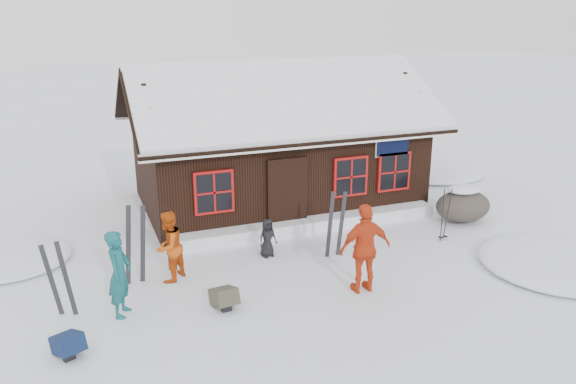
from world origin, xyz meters
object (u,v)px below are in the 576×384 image
object	(u,v)px
skier_orange_right	(365,249)
backpack_olive	(224,300)
skier_teal	(119,274)
backpack_blue	(68,347)
skier_crouched	(267,238)
skier_orange_left	(169,247)
boulder	(463,205)
ski_pair_left	(136,246)
ski_poles	(445,215)

from	to	relation	value
skier_orange_right	backpack_olive	distance (m)	3.12
skier_teal	backpack_blue	bearing A→B (deg)	160.10
skier_teal	skier_crouched	bearing A→B (deg)	-43.55
skier_orange_left	boulder	size ratio (longest dim) A/B	0.99
skier_teal	backpack_blue	xyz separation A→B (m)	(-1.02, -1.11, -0.73)
skier_orange_right	boulder	size ratio (longest dim) A/B	1.20
backpack_olive	skier_teal	bearing A→B (deg)	159.33
ski_pair_left	backpack_blue	distance (m)	2.92
backpack_blue	skier_teal	bearing A→B (deg)	24.21
skier_orange_left	backpack_olive	world-z (taller)	skier_orange_left
skier_orange_left	skier_orange_right	size ratio (longest dim) A/B	0.82
ski_poles	backpack_blue	world-z (taller)	ski_poles
skier_orange_left	backpack_olive	xyz separation A→B (m)	(0.79, -1.63, -0.64)
skier_orange_right	ski_pair_left	bearing A→B (deg)	-23.60
backpack_olive	ski_poles	bearing A→B (deg)	5.26
skier_orange_left	boulder	bearing A→B (deg)	140.40
skier_orange_left	ski_poles	bearing A→B (deg)	133.46
skier_crouched	backpack_blue	size ratio (longest dim) A/B	1.67
skier_teal	backpack_olive	bearing A→B (deg)	-81.02
skier_orange_left	ski_poles	xyz separation A→B (m)	(7.10, -0.27, -0.13)
skier_orange_left	skier_crouched	bearing A→B (deg)	145.53
ski_poles	backpack_olive	size ratio (longest dim) A/B	2.40
skier_crouched	backpack_olive	xyz separation A→B (m)	(-1.66, -2.06, -0.32)
skier_orange_right	ski_poles	bearing A→B (deg)	-150.04
ski_pair_left	backpack_olive	bearing A→B (deg)	-39.62
backpack_blue	skier_orange_left	bearing A→B (deg)	23.04
skier_orange_left	boulder	distance (m)	8.49
ski_pair_left	ski_poles	world-z (taller)	ski_pair_left
backpack_olive	skier_orange_right	bearing A→B (deg)	-14.29
ski_poles	backpack_olive	world-z (taller)	ski_poles
ski_pair_left	backpack_olive	xyz separation A→B (m)	(1.48, -1.78, -0.71)
boulder	ski_poles	xyz separation A→B (m)	(-1.36, -0.97, 0.20)
skier_orange_right	boulder	xyz separation A→B (m)	(4.68, 2.72, -0.50)
skier_crouched	backpack_blue	world-z (taller)	skier_crouched
skier_teal	skier_orange_right	size ratio (longest dim) A/B	0.90
boulder	ski_pair_left	world-z (taller)	ski_pair_left
skier_crouched	backpack_olive	world-z (taller)	skier_crouched
boulder	skier_orange_right	bearing A→B (deg)	-149.85
skier_orange_left	skier_orange_right	world-z (taller)	skier_orange_right
ski_pair_left	ski_poles	distance (m)	7.80
skier_crouched	skier_orange_left	bearing A→B (deg)	176.87
ski_pair_left	skier_crouched	bearing A→B (deg)	15.67
ski_poles	skier_crouched	bearing A→B (deg)	171.45
ski_poles	backpack_blue	size ratio (longest dim) A/B	2.50
skier_teal	ski_poles	xyz separation A→B (m)	(8.25, 0.88, -0.20)
skier_crouched	ski_poles	distance (m)	4.71
ski_poles	backpack_olive	xyz separation A→B (m)	(-6.30, -1.36, -0.52)
skier_teal	ski_poles	world-z (taller)	skier_teal
boulder	backpack_blue	xyz separation A→B (m)	(-10.63, -2.96, -0.33)
boulder	backpack_olive	size ratio (longest dim) A/B	2.72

